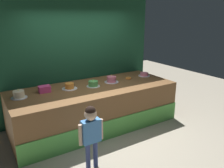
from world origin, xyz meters
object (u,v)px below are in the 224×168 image
object	(u,v)px
pink_box	(44,89)
cake_right	(111,80)
child_figure	(91,129)
donut	(128,78)
cake_far_left	(19,95)
cake_far_right	(144,74)
cake_center	(93,84)
cake_left	(69,86)

from	to	relation	value
pink_box	cake_right	xyz separation A→B (m)	(1.50, -0.12, 0.00)
child_figure	cake_right	size ratio (longest dim) A/B	3.30
child_figure	donut	size ratio (longest dim) A/B	7.69
pink_box	child_figure	bearing A→B (deg)	-80.73
child_figure	cake_far_left	xyz separation A→B (m)	(-0.75, 1.46, 0.26)
donut	cake_right	distance (m)	0.50
child_figure	cake_far_right	distance (m)	2.69
cake_center	cake_right	world-z (taller)	cake_right
donut	cake_right	xyz separation A→B (m)	(-0.50, -0.03, 0.05)
pink_box	cake_left	xyz separation A→B (m)	(0.50, -0.07, -0.01)
pink_box	cake_left	bearing A→B (deg)	-8.01
cake_left	cake_right	distance (m)	1.00
cake_right	cake_far_left	bearing A→B (deg)	179.10
pink_box	cake_far_right	size ratio (longest dim) A/B	0.77
cake_left	cake_far_left	bearing A→B (deg)	-178.98
donut	cake_far_left	size ratio (longest dim) A/B	0.48
cake_far_right	child_figure	bearing A→B (deg)	-146.88
pink_box	donut	size ratio (longest dim) A/B	1.62
donut	cake_right	size ratio (longest dim) A/B	0.43
cake_right	cake_far_right	world-z (taller)	cake_right
child_figure	cake_far_right	size ratio (longest dim) A/B	3.62
cake_left	cake_center	distance (m)	0.51
cake_far_right	cake_left	bearing A→B (deg)	179.81
cake_center	child_figure	bearing A→B (deg)	-118.72
cake_center	cake_far_right	bearing A→B (deg)	3.89
cake_far_left	donut	bearing A→B (deg)	-0.01
cake_left	cake_far_right	xyz separation A→B (m)	(2.00, -0.01, -0.01)
pink_box	cake_far_right	distance (m)	2.50
child_figure	cake_center	size ratio (longest dim) A/B	3.66
cake_left	cake_right	world-z (taller)	cake_right
pink_box	cake_far_right	world-z (taller)	pink_box
donut	cake_left	xyz separation A→B (m)	(-1.50, 0.02, 0.03)
pink_box	cake_left	distance (m)	0.50
donut	cake_center	bearing A→B (deg)	-174.82
cake_far_right	donut	bearing A→B (deg)	-178.71
child_figure	cake_far_left	distance (m)	1.66
child_figure	cake_far_right	bearing A→B (deg)	33.12
donut	pink_box	bearing A→B (deg)	177.47
child_figure	cake_left	size ratio (longest dim) A/B	3.39
donut	child_figure	bearing A→B (deg)	-140.22
child_figure	cake_center	distance (m)	1.58
cake_far_right	cake_far_left	bearing A→B (deg)	-179.79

